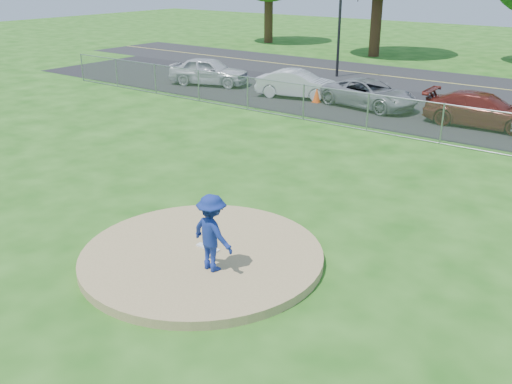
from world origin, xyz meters
TOP-DOWN VIEW (x-y plane):
  - ground at (0.00, 10.00)m, footprint 120.00×120.00m
  - pitchers_mound at (0.00, 0.00)m, footprint 5.40×5.40m
  - pitching_rubber at (0.00, 0.20)m, footprint 0.60×0.15m
  - chain_link_fence at (0.00, 12.00)m, footprint 40.00×0.06m
  - parking_lot at (0.00, 16.50)m, footprint 50.00×8.00m
  - street at (0.00, 24.00)m, footprint 60.00×7.00m
  - traffic_signal_left at (-8.76, 22.00)m, footprint 1.28×0.20m
  - pitcher at (0.70, -0.43)m, footprint 1.15×0.76m
  - traffic_cone at (-6.28, 15.23)m, footprint 0.40×0.40m
  - parked_car_silver at (-13.38, 15.45)m, footprint 4.74×3.07m
  - parked_car_white at (-7.63, 15.58)m, footprint 4.32×2.39m
  - parked_car_gray at (-3.79, 15.76)m, footprint 4.88×2.85m
  - parked_car_darkred at (1.42, 15.47)m, footprint 4.74×2.10m

SIDE VIEW (x-z plane):
  - ground at x=0.00m, z-range 0.00..0.00m
  - street at x=0.00m, z-range 0.00..0.01m
  - parking_lot at x=0.00m, z-range 0.00..0.01m
  - pitchers_mound at x=0.00m, z-range 0.00..0.20m
  - pitching_rubber at x=0.00m, z-range 0.20..0.24m
  - traffic_cone at x=-6.28m, z-range 0.01..0.78m
  - parked_car_gray at x=-3.79m, z-range 0.01..1.29m
  - parked_car_white at x=-7.63m, z-range 0.01..1.36m
  - parked_car_darkred at x=1.42m, z-range 0.01..1.36m
  - chain_link_fence at x=0.00m, z-range 0.00..1.50m
  - parked_car_silver at x=-13.38m, z-range 0.01..1.51m
  - pitcher at x=0.70m, z-range 0.20..1.86m
  - traffic_signal_left at x=-8.76m, z-range 0.56..6.16m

